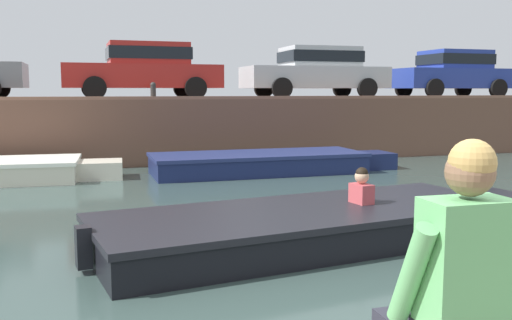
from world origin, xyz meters
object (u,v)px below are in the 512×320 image
boat_moored_central_navy (268,163)px  car_centre_silver (316,70)px  car_right_inner_blue (452,72)px  person_seated_left (458,279)px  car_left_inner_red (144,68)px  mooring_bollard_mid (153,90)px  motorboat_passing (326,224)px

boat_moored_central_navy → car_centre_silver: car_centre_silver is taller
boat_moored_central_navy → car_right_inner_blue: car_right_inner_blue is taller
person_seated_left → car_centre_silver: bearing=68.8°
car_centre_silver → boat_moored_central_navy: bearing=-128.2°
boat_moored_central_navy → car_centre_silver: (2.73, 3.48, 2.33)m
car_centre_silver → car_right_inner_blue: same height
car_left_inner_red → mooring_bollard_mid: size_ratio=9.66×
car_centre_silver → person_seated_left: size_ratio=4.54×
car_right_inner_blue → mooring_bollard_mid: 10.14m
car_left_inner_red → person_seated_left: car_left_inner_red is taller
boat_moored_central_navy → car_centre_silver: bearing=51.8°
boat_moored_central_navy → motorboat_passing: (-1.28, -6.16, -0.01)m
car_right_inner_blue → car_left_inner_red: bearing=180.0°
boat_moored_central_navy → person_seated_left: person_seated_left is taller
car_left_inner_red → person_seated_left: 14.41m
car_right_inner_blue → car_centre_silver: bearing=-180.0°
boat_moored_central_navy → car_right_inner_blue: size_ratio=1.55×
boat_moored_central_navy → motorboat_passing: motorboat_passing is taller
mooring_bollard_mid → car_right_inner_blue: bearing=7.6°
motorboat_passing → person_seated_left: (-1.54, -4.69, 0.94)m
person_seated_left → motorboat_passing: bearing=71.8°
motorboat_passing → car_right_inner_blue: 13.33m
motorboat_passing → car_right_inner_blue: bearing=47.3°
car_centre_silver → mooring_bollard_mid: bearing=-165.4°
motorboat_passing → car_centre_silver: 10.70m
car_right_inner_blue → mooring_bollard_mid: size_ratio=8.71×
car_right_inner_blue → boat_moored_central_navy: bearing=-155.5°
person_seated_left → car_right_inner_blue: bearing=53.9°
boat_moored_central_navy → motorboat_passing: 6.29m
motorboat_passing → car_centre_silver: size_ratio=1.52×
car_right_inner_blue → mooring_bollard_mid: bearing=-172.4°
mooring_bollard_mid → person_seated_left: mooring_bollard_mid is taller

